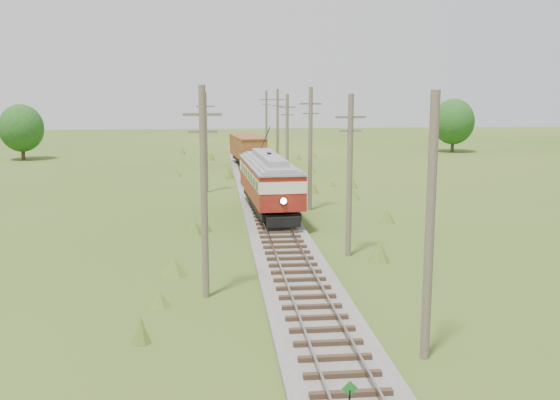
{
  "coord_description": "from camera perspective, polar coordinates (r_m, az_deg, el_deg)",
  "views": [
    {
      "loc": [
        -3.7,
        -13.89,
        8.8
      ],
      "look_at": [
        0.0,
        21.63,
        2.47
      ],
      "focal_mm": 40.0,
      "sensor_mm": 36.0,
      "label": 1
    }
  ],
  "objects": [
    {
      "name": "utility_pole_r_6",
      "position": [
        84.28,
        -1.25,
        7.11
      ],
      "size": [
        1.6,
        0.3,
        8.7
      ],
      "color": "brown",
      "rests_on": "ground"
    },
    {
      "name": "utility_pole_r_3",
      "position": [
        45.61,
        2.79,
        4.79
      ],
      "size": [
        1.6,
        0.3,
        9.0
      ],
      "color": "brown",
      "rests_on": "ground"
    },
    {
      "name": "streetcar",
      "position": [
        43.46,
        -1.0,
        1.96
      ],
      "size": [
        3.59,
        12.77,
        5.8
      ],
      "rotation": [
        0.0,
        0.0,
        0.05
      ],
      "color": "black",
      "rests_on": "ground"
    },
    {
      "name": "gondola",
      "position": [
        71.92,
        -2.98,
        4.77
      ],
      "size": [
        3.99,
        9.35,
        3.01
      ],
      "rotation": [
        0.0,
        0.0,
        0.12
      ],
      "color": "black",
      "rests_on": "ground"
    },
    {
      "name": "switch_marker",
      "position": [
        17.77,
        6.38,
        -17.38
      ],
      "size": [
        0.45,
        0.06,
        1.08
      ],
      "color": "black",
      "rests_on": "ground"
    },
    {
      "name": "utility_pole_r_5",
      "position": [
        71.37,
        -0.23,
        6.66
      ],
      "size": [
        1.6,
        0.3,
        8.9
      ],
      "color": "brown",
      "rests_on": "ground"
    },
    {
      "name": "utility_pole_l_b",
      "position": [
        54.07,
        -6.8,
        5.34
      ],
      "size": [
        1.6,
        0.3,
        8.6
      ],
      "color": "brown",
      "rests_on": "ground"
    },
    {
      "name": "tree_mid_a",
      "position": [
        85.55,
        -22.57,
        6.09
      ],
      "size": [
        5.46,
        5.46,
        7.03
      ],
      "color": "#38281C",
      "rests_on": "ground"
    },
    {
      "name": "utility_pole_r_1",
      "position": [
        20.55,
        13.54,
        -2.59
      ],
      "size": [
        0.3,
        0.3,
        8.8
      ],
      "color": "brown",
      "rests_on": "ground"
    },
    {
      "name": "utility_pole_l_a",
      "position": [
        26.23,
        -6.96,
        0.82
      ],
      "size": [
        1.6,
        0.3,
        9.0
      ],
      "color": "brown",
      "rests_on": "ground"
    },
    {
      "name": "railbed_main",
      "position": [
        48.8,
        -1.5,
        -0.11
      ],
      "size": [
        3.6,
        96.0,
        0.57
      ],
      "color": "#605B54",
      "rests_on": "ground"
    },
    {
      "name": "tree_mid_b",
      "position": [
        92.37,
        15.58,
        6.92
      ],
      "size": [
        5.88,
        5.88,
        7.57
      ],
      "color": "#38281C",
      "rests_on": "ground"
    },
    {
      "name": "utility_pole_r_4",
      "position": [
        58.45,
        0.66,
        5.66
      ],
      "size": [
        1.6,
        0.3,
        8.4
      ],
      "color": "brown",
      "rests_on": "ground"
    },
    {
      "name": "gravel_pile",
      "position": [
        61.97,
        0.65,
        2.34
      ],
      "size": [
        2.82,
        2.99,
        1.03
      ],
      "color": "gray",
      "rests_on": "ground"
    },
    {
      "name": "utility_pole_r_2",
      "position": [
        32.94,
        6.38,
        2.36
      ],
      "size": [
        1.6,
        0.3,
        8.6
      ],
      "color": "brown",
      "rests_on": "ground"
    }
  ]
}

